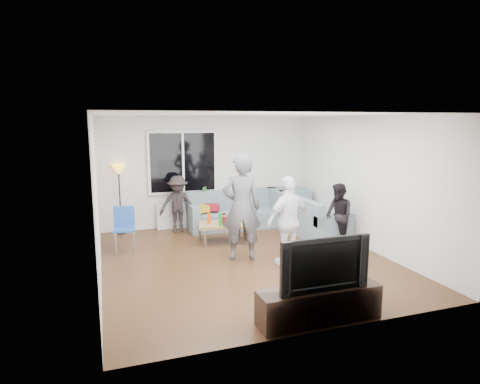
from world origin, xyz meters
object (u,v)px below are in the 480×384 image
object	(u,v)px
sofa_right_section	(312,215)
player_left	(241,207)
floor_lamp	(120,199)
spectator_right	(338,215)
coffee_table	(226,233)
spectator_back	(178,204)
sofa_back_section	(237,210)
television	(320,262)
side_chair	(124,230)
player_right	(289,221)
tv_console	(319,304)

from	to	relation	value
sofa_right_section	player_left	distance (m)	2.44
sofa_right_section	floor_lamp	world-z (taller)	floor_lamp
floor_lamp	spectator_right	world-z (taller)	floor_lamp
floor_lamp	spectator_right	size ratio (longest dim) A/B	1.22
coffee_table	spectator_back	distance (m)	1.45
sofa_back_section	floor_lamp	xyz separation A→B (m)	(-2.63, 0.32, 0.36)
sofa_right_section	coffee_table	size ratio (longest dim) A/B	1.82
sofa_right_section	floor_lamp	xyz separation A→B (m)	(-4.07, 1.37, 0.36)
television	sofa_back_section	bearing A→B (deg)	84.27
side_chair	floor_lamp	world-z (taller)	floor_lamp
television	player_right	bearing A→B (deg)	75.27
floor_lamp	player_right	bearing A→B (deg)	-48.76
player_right	side_chair	bearing A→B (deg)	-45.92
side_chair	television	distance (m)	4.30
coffee_table	player_right	bearing A→B (deg)	-68.20
player_left	player_right	distance (m)	0.89
spectator_right	spectator_back	distance (m)	3.55
tv_console	television	distance (m)	0.56
sofa_back_section	sofa_right_section	xyz separation A→B (m)	(1.44, -1.05, 0.00)
coffee_table	spectator_right	world-z (taller)	spectator_right
sofa_right_section	tv_console	size ratio (longest dim) A/B	1.25
coffee_table	player_right	distance (m)	1.86
spectator_right	spectator_back	size ratio (longest dim) A/B	0.99
sofa_right_section	player_left	world-z (taller)	player_left
side_chair	spectator_back	bearing A→B (deg)	46.95
sofa_right_section	floor_lamp	bearing A→B (deg)	71.37
sofa_back_section	sofa_right_section	distance (m)	1.78
sofa_back_section	sofa_right_section	size ratio (longest dim) A/B	1.15
coffee_table	floor_lamp	world-z (taller)	floor_lamp
side_chair	player_right	xyz separation A→B (m)	(2.68, -1.68, 0.36)
floor_lamp	spectator_back	bearing A→B (deg)	-13.14
player_right	spectator_right	world-z (taller)	player_right
player_right	tv_console	size ratio (longest dim) A/B	0.98
sofa_right_section	television	bearing A→B (deg)	152.71
coffee_table	player_right	size ratio (longest dim) A/B	0.70
player_right	spectator_right	bearing A→B (deg)	-169.54
player_right	tv_console	bearing A→B (deg)	61.40
floor_lamp	tv_console	bearing A→B (deg)	-67.09
floor_lamp	player_left	world-z (taller)	player_left
coffee_table	floor_lamp	xyz separation A→B (m)	(-2.03, 1.42, 0.58)
floor_lamp	player_left	bearing A→B (deg)	-51.78
coffee_table	player_right	world-z (taller)	player_right
player_right	spectator_right	size ratio (longest dim) A/B	1.22
player_left	spectator_right	size ratio (longest dim) A/B	1.50
spectator_right	spectator_back	bearing A→B (deg)	-126.08
sofa_back_section	sofa_right_section	bearing A→B (deg)	-36.15
sofa_right_section	spectator_back	bearing A→B (deg)	69.07
tv_console	coffee_table	bearing A→B (deg)	91.92
side_chair	floor_lamp	distance (m)	1.43
coffee_table	side_chair	distance (m)	2.04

